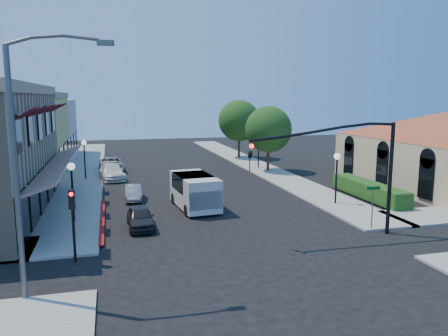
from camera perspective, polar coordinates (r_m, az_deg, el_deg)
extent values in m
plane|color=black|center=(20.59, 4.13, -11.51)|extent=(120.00, 120.00, 0.00)
cube|color=gray|center=(45.84, -17.64, -0.30)|extent=(3.50, 50.00, 0.12)
cube|color=gray|center=(48.19, 3.61, 0.56)|extent=(3.50, 50.00, 0.12)
cube|color=maroon|center=(27.20, -15.58, -6.66)|extent=(0.25, 10.00, 0.06)
cube|color=tan|center=(29.53, -23.57, 9.46)|extent=(0.50, 18.20, 0.60)
cube|color=#561416|center=(29.69, -20.98, 0.41)|extent=(1.75, 17.00, 0.67)
cube|color=#440D14|center=(22.52, -24.25, 6.56)|extent=(1.02, 1.50, 0.60)
cube|color=#440D14|center=(25.88, -23.04, 6.87)|extent=(1.02, 1.50, 0.60)
cube|color=#440D14|center=(29.24, -22.11, 7.11)|extent=(1.02, 1.50, 0.60)
cube|color=#440D14|center=(32.62, -21.37, 7.30)|extent=(1.02, 1.50, 0.60)
cube|color=#440D14|center=(36.00, -20.76, 7.45)|extent=(1.02, 1.50, 0.60)
cube|color=black|center=(22.81, -24.88, -6.07)|extent=(0.12, 2.60, 2.60)
cube|color=black|center=(26.07, -23.60, -4.15)|extent=(0.12, 2.60, 2.60)
cube|color=black|center=(29.36, -22.61, -2.66)|extent=(0.12, 2.60, 2.60)
cube|color=black|center=(32.67, -21.83, -1.47)|extent=(0.12, 2.60, 2.60)
cube|color=black|center=(36.00, -21.19, -0.50)|extent=(0.12, 2.60, 2.60)
cube|color=tan|center=(45.29, -26.50, 3.83)|extent=(10.00, 12.00, 7.60)
cube|color=beige|center=(57.08, -24.09, 4.60)|extent=(10.00, 12.00, 7.00)
cube|color=black|center=(32.73, 24.89, -1.30)|extent=(0.12, 1.40, 2.80)
cube|color=black|center=(36.65, 19.93, 0.05)|extent=(0.12, 1.40, 2.80)
cube|color=black|center=(40.81, 15.96, 1.13)|extent=(0.12, 1.40, 2.80)
cube|color=#183F12|center=(33.42, 18.30, -3.85)|extent=(1.40, 8.00, 1.10)
cylinder|color=black|center=(43.40, 5.76, 0.90)|extent=(0.28, 0.28, 2.10)
sphere|color=#183F12|center=(43.06, 5.83, 5.05)|extent=(4.56, 4.56, 4.56)
cylinder|color=black|center=(52.79, 1.96, 2.51)|extent=(0.28, 0.28, 2.27)
sphere|color=#183F12|center=(52.50, 1.98, 6.21)|extent=(4.94, 4.94, 4.94)
cylinder|color=black|center=(24.72, 20.88, -1.37)|extent=(0.20, 0.20, 6.00)
cylinder|color=black|center=(22.35, 13.07, 4.67)|extent=(7.80, 0.14, 0.14)
imported|color=black|center=(20.91, 3.47, 2.12)|extent=(0.20, 0.16, 1.00)
sphere|color=#FF0C0C|center=(20.71, 3.63, 2.88)|extent=(0.22, 0.22, 0.22)
cylinder|color=black|center=(20.60, -19.04, -7.59)|extent=(0.12, 0.12, 3.00)
cube|color=black|center=(20.11, -19.28, -3.88)|extent=(0.28, 0.22, 0.85)
sphere|color=#FF0C0C|center=(19.94, -19.35, -3.26)|extent=(0.18, 0.18, 0.18)
cylinder|color=#595B5E|center=(16.75, -25.55, -1.23)|extent=(0.20, 0.20, 9.00)
cylinder|color=#595B5E|center=(16.42, -21.40, 15.51)|extent=(3.00, 0.12, 0.12)
cube|color=#595B5E|center=(16.32, -15.22, 15.50)|extent=(0.60, 0.25, 0.18)
cylinder|color=#595B5E|center=(25.36, 18.81, -5.04)|extent=(0.06, 0.06, 2.50)
cube|color=#0C591E|center=(25.11, 18.94, -2.50)|extent=(0.80, 0.04, 0.18)
cylinder|color=black|center=(26.90, -19.14, -3.49)|extent=(0.12, 0.12, 3.20)
sphere|color=white|center=(26.59, -19.34, 0.19)|extent=(0.44, 0.44, 0.44)
cylinder|color=black|center=(40.66, -17.72, 0.73)|extent=(0.12, 0.12, 3.20)
sphere|color=white|center=(40.46, -17.84, 3.19)|extent=(0.44, 0.44, 0.44)
cylinder|color=black|center=(30.63, 14.44, -1.77)|extent=(0.12, 0.12, 3.20)
sphere|color=white|center=(30.35, 14.57, 1.47)|extent=(0.44, 0.44, 0.44)
cylinder|color=black|center=(45.09, 4.52, 1.93)|extent=(0.12, 0.12, 3.20)
sphere|color=white|center=(44.90, 4.55, 4.15)|extent=(0.44, 0.44, 0.44)
cube|color=beige|center=(28.85, -3.85, -2.97)|extent=(2.63, 5.22, 2.06)
cube|color=beige|center=(26.84, -2.55, -4.13)|extent=(2.17, 0.88, 1.15)
cube|color=black|center=(27.09, -2.81, -2.77)|extent=(1.95, 0.29, 1.03)
cube|color=black|center=(29.07, -4.05, -1.84)|extent=(2.46, 3.17, 1.03)
cylinder|color=black|center=(27.18, -4.80, -5.53)|extent=(0.35, 0.78, 0.76)
cylinder|color=black|center=(30.41, -6.51, -3.97)|extent=(0.35, 0.78, 0.76)
cylinder|color=black|center=(27.73, -0.89, -5.20)|extent=(0.35, 0.78, 0.76)
cylinder|color=black|center=(30.91, -2.99, -3.71)|extent=(0.35, 0.78, 0.76)
imported|color=black|center=(25.15, -10.88, -6.35)|extent=(1.48, 3.55, 1.20)
imported|color=#949699|center=(31.96, -11.76, -3.18)|extent=(1.24, 3.25, 1.06)
imported|color=silver|center=(40.35, -14.42, -0.50)|extent=(2.44, 4.91, 1.37)
imported|color=gray|center=(44.85, -14.48, 0.45)|extent=(2.55, 5.05, 1.37)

